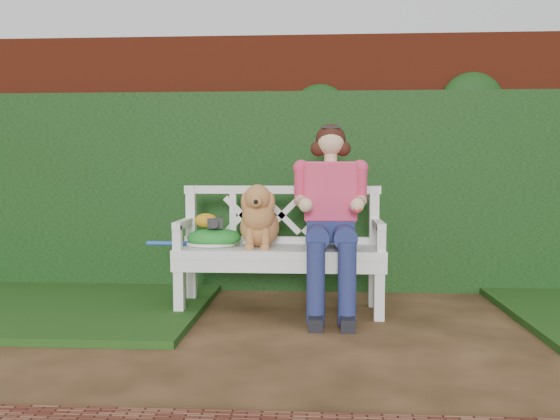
{
  "coord_description": "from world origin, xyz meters",
  "views": [
    {
      "loc": [
        -0.28,
        -3.42,
        1.05
      ],
      "look_at": [
        -0.54,
        0.86,
        0.75
      ],
      "focal_mm": 38.0,
      "sensor_mm": 36.0,
      "label": 1
    }
  ],
  "objects": [
    {
      "name": "dog",
      "position": [
        -0.69,
        0.83,
        0.71
      ],
      "size": [
        0.36,
        0.45,
        0.47
      ],
      "primitive_type": null,
      "rotation": [
        0.0,
        0.0,
        0.11
      ],
      "color": "brown",
      "rests_on": "garden_bench"
    },
    {
      "name": "grass_left",
      "position": [
        -2.4,
        0.9,
        0.03
      ],
      "size": [
        2.6,
        2.0,
        0.05
      ],
      "primitive_type": "cube",
      "color": "#1D3E17",
      "rests_on": "ground"
    },
    {
      "name": "ivy_hedge",
      "position": [
        0.0,
        1.68,
        0.85
      ],
      "size": [
        10.0,
        0.18,
        1.7
      ],
      "primitive_type": "cube",
      "color": "#25531D",
      "rests_on": "ground"
    },
    {
      "name": "brick_wall",
      "position": [
        0.0,
        1.9,
        1.1
      ],
      "size": [
        10.0,
        0.3,
        2.2
      ],
      "primitive_type": "cube",
      "color": "maroon",
      "rests_on": "ground"
    },
    {
      "name": "tennis_racket",
      "position": [
        -1.09,
        0.88,
        0.5
      ],
      "size": [
        0.76,
        0.51,
        0.03
      ],
      "primitive_type": null,
      "rotation": [
        0.0,
        0.0,
        -0.34
      ],
      "color": "silver",
      "rests_on": "garden_bench"
    },
    {
      "name": "green_bag",
      "position": [
        -1.03,
        0.87,
        0.55
      ],
      "size": [
        0.41,
        0.32,
        0.14
      ],
      "primitive_type": null,
      "rotation": [
        0.0,
        0.0,
        0.03
      ],
      "color": "#257735",
      "rests_on": "garden_bench"
    },
    {
      "name": "seated_woman",
      "position": [
        -0.18,
        0.84,
        0.67
      ],
      "size": [
        0.74,
        0.87,
        1.34
      ],
      "primitive_type": null,
      "rotation": [
        0.0,
        0.0,
        0.26
      ],
      "color": "#EC3E67",
      "rests_on": "ground"
    },
    {
      "name": "baseball_glove",
      "position": [
        -1.09,
        0.86,
        0.67
      ],
      "size": [
        0.18,
        0.15,
        0.11
      ],
      "primitive_type": "ellipsoid",
      "rotation": [
        0.0,
        0.0,
        -0.14
      ],
      "color": "#C08118",
      "rests_on": "green_bag"
    },
    {
      "name": "garden_bench",
      "position": [
        -0.54,
        0.86,
        0.24
      ],
      "size": [
        1.65,
        0.81,
        0.48
      ],
      "primitive_type": null,
      "rotation": [
        0.0,
        0.0,
        -0.14
      ],
      "color": "white",
      "rests_on": "ground"
    },
    {
      "name": "camera_item",
      "position": [
        -1.02,
        0.84,
        0.65
      ],
      "size": [
        0.13,
        0.11,
        0.08
      ],
      "primitive_type": "cube",
      "rotation": [
        0.0,
        0.0,
        0.21
      ],
      "color": "#282828",
      "rests_on": "green_bag"
    },
    {
      "name": "ground",
      "position": [
        0.0,
        0.0,
        0.0
      ],
      "size": [
        60.0,
        60.0,
        0.0
      ],
      "primitive_type": "plane",
      "color": "black"
    }
  ]
}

